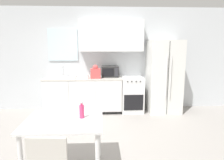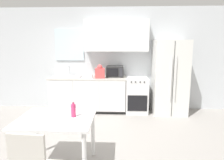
# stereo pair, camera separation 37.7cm
# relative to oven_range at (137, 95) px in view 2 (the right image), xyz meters

# --- Properties ---
(ground_plane) EXTENTS (12.00, 12.00, 0.00)m
(ground_plane) POSITION_rel_oven_range_xyz_m (-0.94, -1.69, -0.45)
(ground_plane) COLOR gray
(wall_back) EXTENTS (12.00, 0.38, 2.70)m
(wall_back) POSITION_rel_oven_range_xyz_m (-0.88, 0.30, 1.01)
(wall_back) COLOR silver
(wall_back) RESTS_ON ground_plane
(kitchen_counter) EXTENTS (1.97, 0.63, 0.90)m
(kitchen_counter) POSITION_rel_oven_range_xyz_m (-1.26, -0.00, 0.01)
(kitchen_counter) COLOR #333333
(kitchen_counter) RESTS_ON ground_plane
(oven_range) EXTENTS (0.56, 0.62, 0.90)m
(oven_range) POSITION_rel_oven_range_xyz_m (0.00, 0.00, 0.00)
(oven_range) COLOR white
(oven_range) RESTS_ON ground_plane
(refrigerator) EXTENTS (0.82, 0.75, 1.85)m
(refrigerator) POSITION_rel_oven_range_xyz_m (0.81, -0.05, 0.48)
(refrigerator) COLOR silver
(refrigerator) RESTS_ON ground_plane
(kitchen_sink) EXTENTS (0.69, 0.44, 0.27)m
(kitchen_sink) POSITION_rel_oven_range_xyz_m (-1.79, 0.01, 0.47)
(kitchen_sink) COLOR #B7BABC
(kitchen_sink) RESTS_ON kitchen_counter
(microwave) EXTENTS (0.44, 0.33, 0.28)m
(microwave) POSITION_rel_oven_range_xyz_m (-0.57, 0.11, 0.60)
(microwave) COLOR #282828
(microwave) RESTS_ON kitchen_counter
(coffee_mug) EXTENTS (0.12, 0.09, 0.10)m
(coffee_mug) POSITION_rel_oven_range_xyz_m (-1.14, -0.16, 0.51)
(coffee_mug) COLOR white
(coffee_mug) RESTS_ON kitchen_counter
(grocery_bag_0) EXTENTS (0.26, 0.23, 0.34)m
(grocery_bag_0) POSITION_rel_oven_range_xyz_m (-0.94, -0.10, 0.60)
(grocery_bag_0) COLOR #D14C4C
(grocery_bag_0) RESTS_ON kitchen_counter
(dining_table) EXTENTS (1.02, 0.85, 0.75)m
(dining_table) POSITION_rel_oven_range_xyz_m (-1.29, -2.50, 0.19)
(dining_table) COLOR white
(dining_table) RESTS_ON ground_plane
(drink_bottle) EXTENTS (0.07, 0.07, 0.23)m
(drink_bottle) POSITION_rel_oven_range_xyz_m (-1.06, -2.45, 0.40)
(drink_bottle) COLOR #DB386B
(drink_bottle) RESTS_ON dining_table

